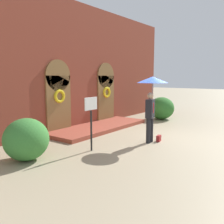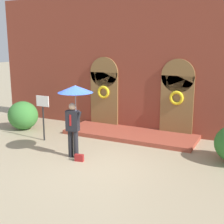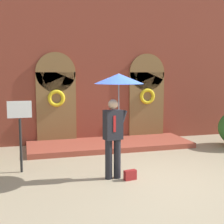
% 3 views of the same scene
% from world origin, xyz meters
% --- Properties ---
extents(ground_plane, '(80.00, 80.00, 0.00)m').
position_xyz_m(ground_plane, '(0.00, 0.00, 0.00)').
color(ground_plane, tan).
extents(building_facade, '(14.00, 2.30, 5.60)m').
position_xyz_m(building_facade, '(-0.00, 4.15, 2.68)').
color(building_facade, brown).
rests_on(building_facade, ground).
extents(person_with_umbrella, '(1.10, 1.10, 2.36)m').
position_xyz_m(person_with_umbrella, '(-0.63, 0.10, 1.91)').
color(person_with_umbrella, black).
rests_on(person_with_umbrella, ground).
extents(handbag, '(0.30, 0.17, 0.22)m').
position_xyz_m(handbag, '(-0.39, -0.10, 0.11)').
color(handbag, maroon).
rests_on(handbag, ground).
extents(sign_post, '(0.56, 0.06, 1.72)m').
position_xyz_m(sign_post, '(-2.73, 1.13, 1.16)').
color(sign_post, black).
rests_on(sign_post, ground).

